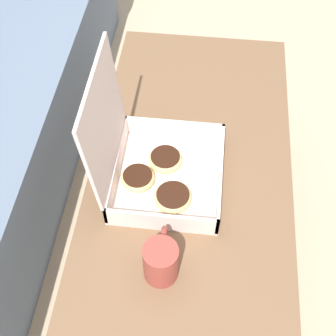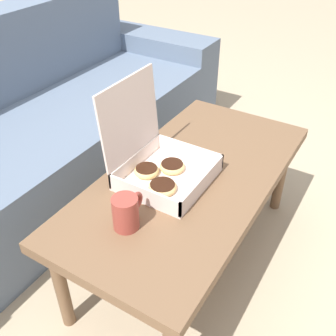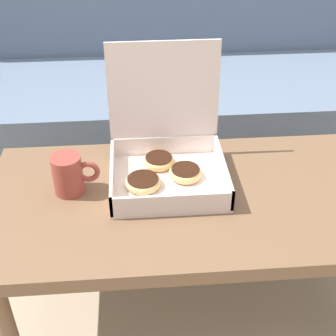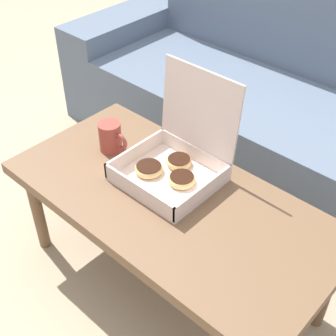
% 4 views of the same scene
% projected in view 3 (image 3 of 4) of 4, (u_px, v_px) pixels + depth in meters
% --- Properties ---
extents(ground_plane, '(12.00, 12.00, 0.00)m').
position_uv_depth(ground_plane, '(186.00, 275.00, 1.55)').
color(ground_plane, tan).
extents(couch, '(2.35, 0.76, 0.80)m').
position_uv_depth(couch, '(167.00, 94.00, 2.02)').
color(couch, slate).
rests_on(couch, ground_plane).
extents(coffee_table, '(1.09, 0.54, 0.42)m').
position_uv_depth(coffee_table, '(193.00, 207.00, 1.26)').
color(coffee_table, brown).
rests_on(coffee_table, ground_plane).
extents(pastry_box, '(0.31, 0.30, 0.34)m').
position_uv_depth(pastry_box, '(165.00, 154.00, 1.27)').
color(pastry_box, silver).
rests_on(pastry_box, coffee_table).
extents(coffee_mug, '(0.12, 0.08, 0.11)m').
position_uv_depth(coffee_mug, '(69.00, 174.00, 1.21)').
color(coffee_mug, '#993D33').
rests_on(coffee_mug, coffee_table).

